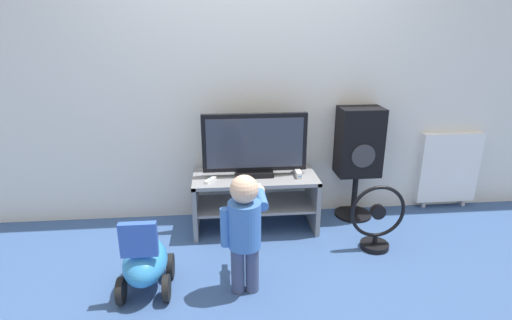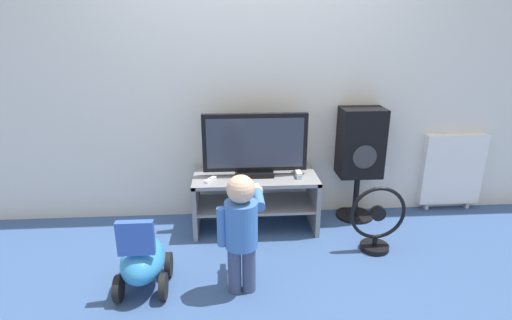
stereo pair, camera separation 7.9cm
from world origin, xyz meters
name	(u,v)px [view 1 (the left image)]	position (x,y,z in m)	size (l,w,h in m)	color
ground_plane	(258,240)	(0.00, 0.00, 0.00)	(16.00, 16.00, 0.00)	#38568C
wall_back	(251,71)	(0.00, 0.54, 1.30)	(10.00, 0.06, 2.60)	silver
tv_stand	(255,193)	(0.00, 0.23, 0.31)	(1.03, 0.46, 0.48)	gray
television	(255,145)	(0.00, 0.25, 0.73)	(0.86, 0.20, 0.52)	black
game_console	(297,172)	(0.36, 0.21, 0.50)	(0.04, 0.20, 0.05)	white
remote_primary	(210,180)	(-0.37, 0.14, 0.49)	(0.10, 0.13, 0.03)	white
child	(245,225)	(-0.14, -0.63, 0.48)	(0.31, 0.46, 0.82)	#3F4C72
speaker_tower	(359,145)	(0.92, 0.36, 0.67)	(0.37, 0.33, 1.01)	black
floor_fan	(377,221)	(0.91, -0.21, 0.24)	(0.43, 0.22, 0.53)	black
ride_on_toy	(145,262)	(-0.79, -0.57, 0.21)	(0.32, 0.45, 0.55)	#338CD1
radiator	(448,168)	(1.86, 0.47, 0.39)	(0.57, 0.08, 0.73)	white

